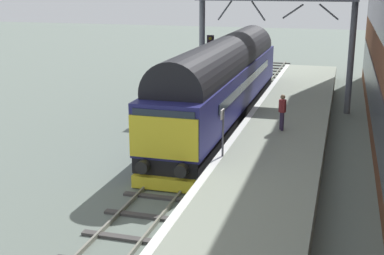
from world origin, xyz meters
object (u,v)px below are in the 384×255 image
(signal_post_mid, at_px, (210,59))
(waiting_passenger, at_px, (282,109))
(diesel_locomotive, at_px, (223,79))
(platform_number_sign, at_px, (223,125))

(signal_post_mid, bearing_deg, waiting_passenger, -58.17)
(diesel_locomotive, bearing_deg, platform_number_sign, -77.35)
(diesel_locomotive, bearing_deg, waiting_passenger, -46.90)
(platform_number_sign, bearing_deg, waiting_passenger, 68.36)
(platform_number_sign, relative_size, waiting_passenger, 1.13)
(waiting_passenger, bearing_deg, platform_number_sign, 132.25)
(diesel_locomotive, relative_size, waiting_passenger, 12.23)
(diesel_locomotive, height_order, platform_number_sign, diesel_locomotive)
(signal_post_mid, height_order, waiting_passenger, signal_post_mid)
(signal_post_mid, distance_m, platform_number_sign, 14.05)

